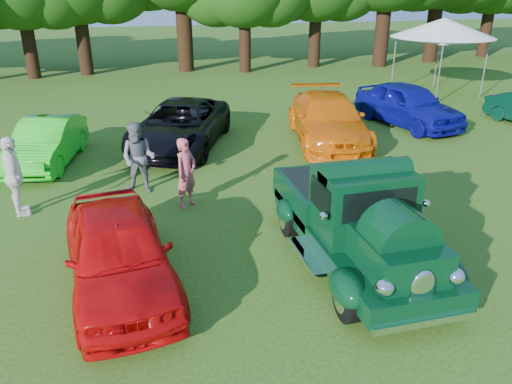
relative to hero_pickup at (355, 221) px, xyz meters
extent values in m
plane|color=#2B5012|center=(-0.91, -0.22, -0.89)|extent=(120.00, 120.00, 0.00)
cylinder|color=black|center=(-0.92, -1.76, -0.48)|extent=(0.24, 0.82, 0.82)
cylinder|color=black|center=(0.92, -1.76, -0.48)|extent=(0.24, 0.82, 0.82)
cylinder|color=black|center=(-0.92, 1.39, -0.48)|extent=(0.24, 0.82, 0.82)
cylinder|color=black|center=(0.92, 1.39, -0.48)|extent=(0.24, 0.82, 0.82)
cube|color=black|center=(0.00, -0.10, -0.32)|extent=(1.90, 4.98, 0.38)
cube|color=black|center=(0.00, -1.59, 0.13)|extent=(1.22, 1.61, 0.69)
cube|color=black|center=(0.00, -0.24, 0.50)|extent=(1.73, 1.27, 1.33)
cube|color=black|center=(0.00, -0.85, 0.73)|extent=(1.44, 0.07, 0.58)
cube|color=black|center=(0.00, 1.42, -0.01)|extent=(1.90, 2.27, 0.64)
cube|color=black|center=(0.00, 1.42, 0.30)|extent=(1.64, 1.99, 0.06)
ellipsoid|color=black|center=(-0.95, -1.76, -0.27)|extent=(0.55, 0.95, 0.55)
ellipsoid|color=black|center=(0.95, -1.76, -0.27)|extent=(0.55, 0.95, 0.55)
ellipsoid|color=black|center=(-0.99, 1.39, -0.28)|extent=(0.42, 0.80, 0.46)
ellipsoid|color=black|center=(0.99, 1.39, -0.28)|extent=(0.42, 0.80, 0.46)
ellipsoid|color=white|center=(0.00, -2.42, -0.01)|extent=(0.45, 0.14, 0.66)
sphere|color=white|center=(-0.62, -2.35, 0.06)|extent=(0.31, 0.31, 0.31)
sphere|color=white|center=(0.62, -2.35, 0.06)|extent=(0.31, 0.31, 0.31)
cube|color=white|center=(0.00, -2.59, -0.52)|extent=(1.79, 0.12, 0.12)
cube|color=white|center=(0.00, 2.56, -0.45)|extent=(1.79, 0.12, 0.12)
imported|color=#C40809|center=(-4.59, 0.20, -0.13)|extent=(2.29, 4.65, 1.53)
imported|color=#1CD41C|center=(-6.68, 7.83, -0.19)|extent=(2.26, 4.44, 1.39)
imported|color=black|center=(-2.48, 8.53, -0.12)|extent=(4.54, 6.13, 1.55)
imported|color=orange|center=(2.61, 7.77, -0.07)|extent=(3.33, 5.97, 1.64)
imported|color=#0B0C7E|center=(6.52, 9.10, -0.06)|extent=(2.88, 5.16, 1.66)
imported|color=#C14F58|center=(-2.91, 3.56, 0.00)|extent=(0.77, 0.76, 1.79)
imported|color=slate|center=(-4.01, 4.82, 0.07)|extent=(1.15, 1.05, 1.93)
imported|color=silver|center=(-6.95, 4.09, 0.10)|extent=(0.76, 1.25, 1.98)
cube|color=white|center=(10.90, 13.87, 1.84)|extent=(4.02, 4.02, 0.13)
cone|color=white|center=(10.90, 13.87, 2.35)|extent=(5.90, 5.90, 0.89)
cylinder|color=slate|center=(9.77, 12.06, 0.45)|extent=(0.07, 0.07, 2.68)
cylinder|color=slate|center=(9.09, 14.99, 0.45)|extent=(0.07, 0.07, 2.68)
cylinder|color=slate|center=(12.71, 12.74, 0.45)|extent=(0.07, 0.07, 2.68)
cylinder|color=slate|center=(12.03, 15.68, 0.45)|extent=(0.07, 0.07, 2.68)
cylinder|color=black|center=(-9.27, 24.03, 0.96)|extent=(0.74, 0.74, 3.70)
cylinder|color=black|center=(-6.32, 24.57, 1.09)|extent=(0.79, 0.79, 3.96)
cylinder|color=black|center=(-0.25, 24.37, 1.54)|extent=(0.97, 0.97, 4.87)
cylinder|color=black|center=(3.30, 23.04, 0.92)|extent=(0.72, 0.72, 3.62)
cylinder|color=black|center=(8.21, 23.87, 1.04)|extent=(0.77, 0.77, 3.87)
cylinder|color=black|center=(12.59, 23.01, 1.45)|extent=(0.94, 0.94, 4.69)
cylinder|color=black|center=(17.01, 23.96, 1.50)|extent=(0.96, 0.96, 4.79)
cylinder|color=black|center=(22.32, 25.22, 1.18)|extent=(0.83, 0.83, 4.14)
camera|label=1|loc=(-4.17, -8.10, 4.41)|focal=35.00mm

